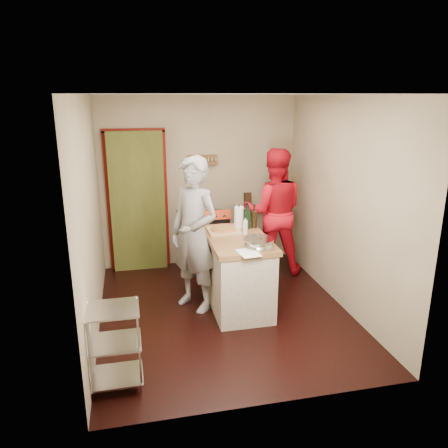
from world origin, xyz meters
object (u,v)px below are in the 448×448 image
(stove, at_px, (207,241))
(wire_shelving, at_px, (114,344))
(island, at_px, (238,270))
(person_stripe, at_px, (194,235))
(person_red, at_px, (274,212))

(stove, bearing_deg, wire_shelving, -116.85)
(island, relative_size, person_stripe, 0.70)
(person_stripe, height_order, person_red, person_stripe)
(island, distance_m, person_stripe, 0.71)
(island, xyz_separation_m, person_stripe, (-0.52, 0.11, 0.47))
(stove, bearing_deg, person_stripe, -107.01)
(person_red, bearing_deg, stove, -4.44)
(wire_shelving, height_order, person_stripe, person_stripe)
(stove, bearing_deg, person_red, -17.64)
(island, height_order, person_red, person_red)
(island, relative_size, person_red, 0.72)
(person_red, bearing_deg, island, 65.10)
(stove, height_order, person_red, person_red)
(person_stripe, xyz_separation_m, person_red, (1.32, 0.91, -0.02))
(stove, xyz_separation_m, island, (0.15, -1.32, 0.04))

